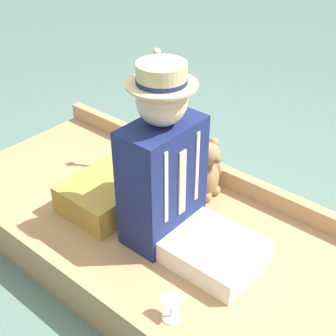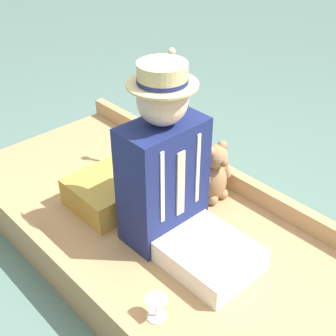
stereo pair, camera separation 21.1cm
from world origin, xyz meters
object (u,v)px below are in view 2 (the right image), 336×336
object	(u,v)px
seated_person	(172,180)
teddy_bear	(215,174)
wine_glass	(156,304)
walking_cane	(187,105)

from	to	relation	value
seated_person	teddy_bear	distance (m)	0.43
seated_person	wine_glass	xyz separation A→B (m)	(0.38, 0.31, -0.27)
seated_person	walking_cane	distance (m)	0.61
wine_glass	walking_cane	xyz separation A→B (m)	(-0.85, -0.69, 0.35)
wine_glass	walking_cane	world-z (taller)	walking_cane
teddy_bear	wine_glass	world-z (taller)	teddy_bear
wine_glass	walking_cane	bearing A→B (deg)	-140.74
seated_person	wine_glass	size ratio (longest dim) A/B	8.46
seated_person	teddy_bear	xyz separation A→B (m)	(-0.38, -0.07, -0.18)
walking_cane	wine_glass	bearing A→B (deg)	39.26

